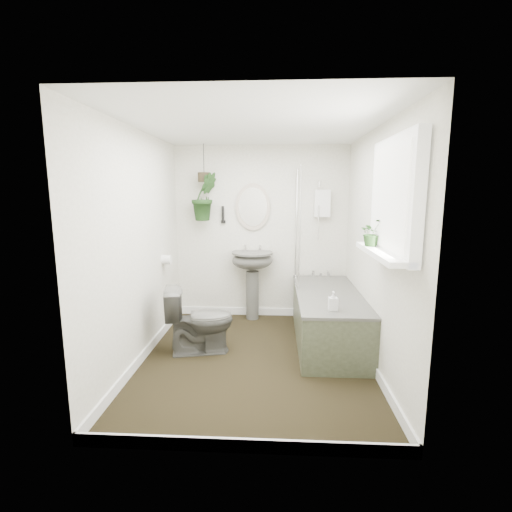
{
  "coord_description": "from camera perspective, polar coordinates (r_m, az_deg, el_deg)",
  "views": [
    {
      "loc": [
        0.2,
        -3.57,
        1.69
      ],
      "look_at": [
        0.0,
        0.15,
        1.05
      ],
      "focal_mm": 26.0,
      "sensor_mm": 36.0,
      "label": 1
    }
  ],
  "objects": [
    {
      "name": "floor",
      "position": [
        3.96,
        -0.12,
        -15.68
      ],
      "size": [
        2.3,
        2.8,
        0.02
      ],
      "primitive_type": "cube",
      "color": "#2D2511",
      "rests_on": "ground"
    },
    {
      "name": "ceiling",
      "position": [
        3.63,
        -0.14,
        19.59
      ],
      "size": [
        2.3,
        2.8,
        0.02
      ],
      "primitive_type": "cube",
      "color": "white",
      "rests_on": "ground"
    },
    {
      "name": "wall_back",
      "position": [
        5.01,
        0.79,
        3.58
      ],
      "size": [
        2.3,
        0.02,
        2.3
      ],
      "primitive_type": "cube",
      "color": "silver",
      "rests_on": "ground"
    },
    {
      "name": "wall_front",
      "position": [
        2.24,
        -2.19,
        -4.28
      ],
      "size": [
        2.3,
        0.02,
        2.3
      ],
      "primitive_type": "cube",
      "color": "silver",
      "rests_on": "ground"
    },
    {
      "name": "wall_left",
      "position": [
        3.86,
        -17.6,
        1.24
      ],
      "size": [
        0.02,
        2.8,
        2.3
      ],
      "primitive_type": "cube",
      "color": "silver",
      "rests_on": "ground"
    },
    {
      "name": "wall_right",
      "position": [
        3.73,
        17.94,
        0.95
      ],
      "size": [
        0.02,
        2.8,
        2.3
      ],
      "primitive_type": "cube",
      "color": "silver",
      "rests_on": "ground"
    },
    {
      "name": "skirting",
      "position": [
        3.93,
        -0.12,
        -14.89
      ],
      "size": [
        2.3,
        2.8,
        0.1
      ],
      "primitive_type": "cube",
      "color": "white",
      "rests_on": "floor"
    },
    {
      "name": "bathtub",
      "position": [
        4.35,
        10.99,
        -9.23
      ],
      "size": [
        0.72,
        1.72,
        0.58
      ],
      "primitive_type": null,
      "color": "#4A4944",
      "rests_on": "floor"
    },
    {
      "name": "bath_screen",
      "position": [
        4.59,
        6.47,
        4.57
      ],
      "size": [
        0.04,
        0.72,
        1.4
      ],
      "primitive_type": null,
      "color": "silver",
      "rests_on": "bathtub"
    },
    {
      "name": "shower_box",
      "position": [
        4.95,
        10.15,
        7.99
      ],
      "size": [
        0.2,
        0.1,
        0.35
      ],
      "primitive_type": "cube",
      "color": "white",
      "rests_on": "wall_back"
    },
    {
      "name": "oval_mirror",
      "position": [
        4.95,
        -0.48,
        7.56
      ],
      "size": [
        0.46,
        0.03,
        0.62
      ],
      "primitive_type": "ellipsoid",
      "color": "#BDAB96",
      "rests_on": "wall_back"
    },
    {
      "name": "wall_sconce",
      "position": [
        4.99,
        -5.11,
        6.39
      ],
      "size": [
        0.04,
        0.04,
        0.22
      ],
      "primitive_type": "cylinder",
      "color": "black",
      "rests_on": "wall_back"
    },
    {
      "name": "toilet_roll_holder",
      "position": [
        4.53,
        -13.63,
        -0.56
      ],
      "size": [
        0.11,
        0.11,
        0.11
      ],
      "primitive_type": "cylinder",
      "rotation": [
        0.0,
        1.57,
        0.0
      ],
      "color": "white",
      "rests_on": "wall_left"
    },
    {
      "name": "window_recess",
      "position": [
        3.0,
        20.53,
        8.36
      ],
      "size": [
        0.08,
        1.0,
        0.9
      ],
      "primitive_type": "cube",
      "color": "white",
      "rests_on": "wall_right"
    },
    {
      "name": "window_sill",
      "position": [
        3.02,
        18.79,
        0.44
      ],
      "size": [
        0.18,
        1.0,
        0.04
      ],
      "primitive_type": "cube",
      "color": "white",
      "rests_on": "wall_right"
    },
    {
      "name": "window_blinds",
      "position": [
        2.99,
        19.7,
        8.4
      ],
      "size": [
        0.01,
        0.86,
        0.76
      ],
      "primitive_type": "cube",
      "color": "white",
      "rests_on": "wall_right"
    },
    {
      "name": "toilet",
      "position": [
        4.03,
        -8.67,
        -9.67
      ],
      "size": [
        0.77,
        0.54,
        0.71
      ],
      "primitive_type": "imported",
      "rotation": [
        0.0,
        0.0,
        1.79
      ],
      "color": "#4A4944",
      "rests_on": "floor"
    },
    {
      "name": "pedestal_sink",
      "position": [
        4.97,
        -0.56,
        -4.53
      ],
      "size": [
        0.64,
        0.58,
        0.92
      ],
      "primitive_type": null,
      "rotation": [
        0.0,
        0.0,
        0.23
      ],
      "color": "#4A4944",
      "rests_on": "floor"
    },
    {
      "name": "sill_plant",
      "position": [
        3.22,
        17.41,
        3.46
      ],
      "size": [
        0.25,
        0.24,
        0.23
      ],
      "primitive_type": "imported",
      "rotation": [
        0.0,
        0.0,
        0.38
      ],
      "color": "black",
      "rests_on": "window_sill"
    },
    {
      "name": "hanging_plant",
      "position": [
        4.91,
        -7.92,
        9.03
      ],
      "size": [
        0.43,
        0.41,
        0.62
      ],
      "primitive_type": "imported",
      "rotation": [
        0.0,
        0.0,
        0.53
      ],
      "color": "black",
      "rests_on": "ceiling"
    },
    {
      "name": "soap_bottle",
      "position": [
        3.62,
        11.77,
        -6.77
      ],
      "size": [
        0.08,
        0.09,
        0.19
      ],
      "primitive_type": "imported",
      "rotation": [
        0.0,
        0.0,
        0.01
      ],
      "color": "#2D2727",
      "rests_on": "bathtub"
    },
    {
      "name": "hanging_pot",
      "position": [
        4.91,
        -7.99,
        11.92
      ],
      "size": [
        0.16,
        0.16,
        0.12
      ],
      "primitive_type": "cylinder",
      "color": "#332A1A",
      "rests_on": "ceiling"
    }
  ]
}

